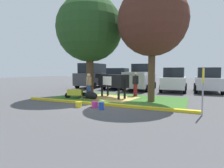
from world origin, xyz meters
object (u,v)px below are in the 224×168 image
Objects in this scene: person_visitor_near at (89,85)px; parking_sign at (203,82)px; pickup_truck_black at (141,78)px; person_handler at (135,84)px; sedan_silver at (208,80)px; shade_tree_left at (90,29)px; wheelbarrow at (75,92)px; suv_dark_grey at (93,75)px; sedan_blue at (118,79)px; shade_tree_right at (152,21)px; bucket_yellow at (79,104)px; bucket_pink at (95,104)px; calf_lying at (91,95)px; bucket_blue at (101,106)px; hatchback_white at (174,80)px; cow_holstein at (112,81)px.

parking_sign reaches higher than person_visitor_near.
pickup_truck_black is (-4.89, 8.83, -0.20)m from parking_sign.
sedan_silver is (4.68, 4.95, 0.11)m from person_handler.
shade_tree_left is 4.43m from wheelbarrow.
suv_dark_grey is 1.05× the size of sedan_blue.
shade_tree_left is 1.55× the size of sedan_blue.
shade_tree_right is 6.29m from wheelbarrow.
person_handler is 0.88× the size of parking_sign.
shade_tree_left is at bearing 113.08° from bucket_yellow.
sedan_blue is at bearing 105.66° from bucket_pink.
parking_sign reaches higher than calf_lying.
person_visitor_near is 6.99m from parking_sign.
bucket_yellow is (1.56, -3.66, -4.45)m from shade_tree_left.
parking_sign is 4.32m from bucket_blue.
hatchback_white is (0.64, 6.16, -3.49)m from shade_tree_right.
bucket_blue is at bearing -71.97° from sedan_blue.
pickup_truck_black is (2.35, -0.15, 0.13)m from sedan_blue.
pickup_truck_black reaches higher than hatchback_white.
wheelbarrow is 0.86× the size of parking_sign.
parking_sign is at bearing -51.13° from sedan_blue.
shade_tree_right is 4.02× the size of person_visitor_near.
cow_holstein is 0.66× the size of sedan_blue.
shade_tree_left is at bearing -159.61° from person_handler.
bucket_yellow is (-0.18, -3.49, -0.96)m from cow_holstein.
shade_tree_right is 3.45× the size of parking_sign.
suv_dark_grey reaches higher than parking_sign.
person_handler is at bearing -55.85° from sedan_blue.
cow_holstein is at bearing -133.49° from person_handler.
bucket_pink is (-0.66, -4.46, -0.73)m from person_handler.
shade_tree_left is 4.21× the size of person_handler.
bucket_yellow is 0.95× the size of bucket_pink.
hatchback_white is (5.36, -0.39, 0.00)m from sedan_blue.
sedan_silver is at bearing 47.08° from calf_lying.
bucket_pink is 0.60m from bucket_blue.
suv_dark_grey is (-5.49, 9.25, 1.12)m from bucket_pink.
shade_tree_right is at bearing -8.42° from shade_tree_left.
bucket_yellow is at bearing -121.98° from sedan_silver.
sedan_silver is at bearing 0.86° from suv_dark_grey.
cow_holstein is 8.82× the size of bucket_pink.
person_handler is at bearing 35.35° from person_visitor_near.
bucket_yellow is at bearing -51.12° from wheelbarrow.
person_handler reaches higher than bucket_pink.
bucket_blue is at bearing -91.75° from person_handler.
sedan_blue reaches higher than bucket_yellow.
person_handler is 4.99× the size of bucket_blue.
shade_tree_left reaches higher than sedan_blue.
suv_dark_grey is at bearing 139.34° from shade_tree_right.
bucket_yellow is 0.96× the size of bucket_blue.
sedan_blue is (2.89, 0.02, -0.29)m from suv_dark_grey.
parking_sign is 10.10m from pickup_truck_black.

